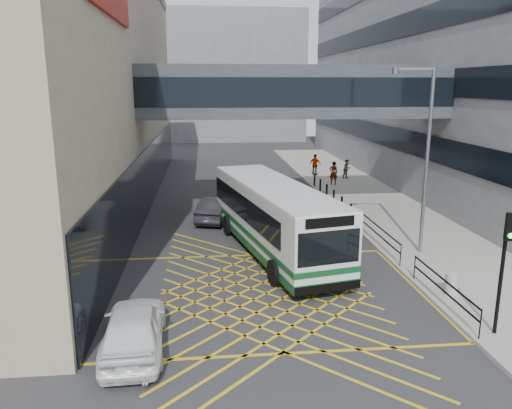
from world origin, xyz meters
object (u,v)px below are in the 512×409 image
object	(u,v)px
litter_bin	(452,284)
pedestrian_c	(315,165)
car_silver	(246,175)
traffic_light	(505,257)
bus	(273,216)
car_white	(134,327)
pedestrian_b	(347,169)
street_lamp	(423,151)
car_dark	(216,209)
pedestrian_a	(333,173)

from	to	relation	value
litter_bin	pedestrian_c	distance (m)	25.89
car_silver	traffic_light	distance (m)	27.31
bus	litter_bin	size ratio (longest dim) A/B	14.90
bus	pedestrian_c	xyz separation A→B (m)	(6.41, 19.74, -0.72)
car_silver	traffic_light	world-z (taller)	traffic_light
car_white	bus	bearing A→B (deg)	-124.19
car_white	pedestrian_b	bearing A→B (deg)	-120.69
car_silver	street_lamp	xyz separation A→B (m)	(6.58, -18.52, 4.31)
car_white	litter_bin	xyz separation A→B (m)	(11.40, 2.71, -0.20)
street_lamp	litter_bin	size ratio (longest dim) A/B	10.30
car_dark	bus	bearing A→B (deg)	129.21
pedestrian_a	pedestrian_b	xyz separation A→B (m)	(1.82, 2.50, -0.12)
pedestrian_c	traffic_light	bearing A→B (deg)	124.63
car_dark	street_lamp	xyz separation A→B (m)	(9.30, -7.12, 4.27)
bus	traffic_light	xyz separation A→B (m)	(5.93, -9.26, 0.98)
traffic_light	litter_bin	world-z (taller)	traffic_light
car_dark	traffic_light	distance (m)	17.55
car_white	street_lamp	bearing A→B (deg)	-150.43
bus	pedestrian_c	world-z (taller)	bus
car_dark	pedestrian_c	distance (m)	16.46
car_white	pedestrian_a	world-z (taller)	pedestrian_a
car_white	litter_bin	size ratio (longest dim) A/B	5.93
car_silver	traffic_light	xyz separation A→B (m)	(5.78, -26.61, 2.09)
traffic_light	pedestrian_c	world-z (taller)	traffic_light
litter_bin	car_dark	bearing A→B (deg)	125.31
car_dark	pedestrian_a	bearing A→B (deg)	-119.53
car_silver	pedestrian_a	xyz separation A→B (m)	(6.77, -2.04, 0.40)
car_silver	street_lamp	size ratio (longest dim) A/B	0.52
bus	litter_bin	world-z (taller)	bus
car_white	litter_bin	distance (m)	11.72
pedestrian_c	pedestrian_a	bearing A→B (deg)	132.11
litter_bin	pedestrian_a	world-z (taller)	pedestrian_a
car_silver	pedestrian_b	xyz separation A→B (m)	(8.58, 0.47, 0.28)
car_silver	car_white	bearing A→B (deg)	55.53
car_silver	bus	bearing A→B (deg)	67.02
pedestrian_c	car_white	bearing A→B (deg)	103.12
car_white	pedestrian_a	xyz separation A→B (m)	(12.32, 24.16, 0.31)
car_white	pedestrian_c	xyz separation A→B (m)	(11.82, 28.59, 0.30)
bus	pedestrian_a	world-z (taller)	bus
pedestrian_c	pedestrian_b	bearing A→B (deg)	176.01
car_silver	street_lamp	bearing A→B (deg)	87.07
street_lamp	pedestrian_a	xyz separation A→B (m)	(0.19, 16.48, -3.90)
car_white	street_lamp	distance (m)	14.97
car_white	pedestrian_a	size ratio (longest dim) A/B	2.64
bus	traffic_light	world-z (taller)	traffic_light
car_dark	traffic_light	bearing A→B (deg)	135.04
car_white	litter_bin	bearing A→B (deg)	-169.38
car_silver	traffic_light	size ratio (longest dim) A/B	1.09
car_white	traffic_light	size ratio (longest dim) A/B	1.21
car_dark	pedestrian_b	xyz separation A→B (m)	(11.30, 11.87, 0.24)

